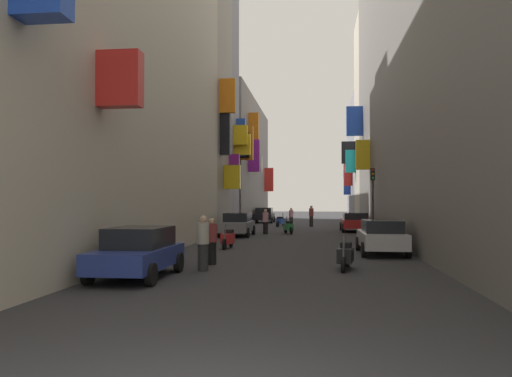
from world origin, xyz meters
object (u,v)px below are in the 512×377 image
object	(u,v)px
parked_car_grey	(237,224)
scooter_green	(288,227)
pedestrian_mid_street	(311,216)
scooter_blue	(281,221)
pedestrian_near_right	(212,241)
parked_car_blue	(138,251)
pedestrian_far_away	(203,243)
parked_car_red	(355,221)
parked_car_silver	(381,236)
scooter_red	(228,238)
scooter_black	(346,255)
pedestrian_near_left	(265,222)
parked_car_black	(264,215)
pedestrian_crossing	(291,217)
traffic_light_near_corner	(373,190)

from	to	relation	value
parked_car_grey	scooter_green	xyz separation A→B (m)	(3.03, 2.50, -0.29)
parked_car_grey	pedestrian_mid_street	bearing A→B (deg)	69.85
scooter_blue	pedestrian_near_right	bearing A→B (deg)	-91.24
parked_car_blue	pedestrian_far_away	size ratio (longest dim) A/B	2.30
parked_car_red	parked_car_grey	bearing A→B (deg)	-143.84
parked_car_silver	scooter_red	world-z (taller)	parked_car_silver
scooter_black	pedestrian_near_left	xyz separation A→B (m)	(-4.23, 16.92, 0.35)
parked_car_black	pedestrian_mid_street	size ratio (longest dim) A/B	2.37
scooter_blue	pedestrian_near_right	xyz separation A→B (m)	(-0.56, -25.79, 0.32)
pedestrian_crossing	parked_car_grey	bearing A→B (deg)	-101.84
parked_car_blue	scooter_blue	bearing A→B (deg)	86.01
pedestrian_mid_street	pedestrian_far_away	xyz separation A→B (m)	(-3.06, -27.85, -0.04)
scooter_green	pedestrian_near_right	size ratio (longest dim) A/B	1.16
parked_car_silver	scooter_red	distance (m)	6.89
parked_car_silver	pedestrian_crossing	distance (m)	23.37
scooter_black	scooter_blue	distance (m)	26.88
parked_car_black	parked_car_red	distance (m)	16.14
pedestrian_near_right	traffic_light_near_corner	world-z (taller)	traffic_light_near_corner
parked_car_blue	scooter_black	world-z (taller)	parked_car_blue
parked_car_silver	pedestrian_mid_street	xyz separation A→B (m)	(-3.09, 22.08, 0.15)
scooter_black	pedestrian_crossing	distance (m)	28.03
scooter_black	pedestrian_near_left	bearing A→B (deg)	104.05
pedestrian_crossing	pedestrian_far_away	distance (m)	28.67
scooter_red	pedestrian_crossing	distance (m)	21.24
scooter_black	pedestrian_mid_street	size ratio (longest dim) A/B	1.02
parked_car_blue	scooter_black	size ratio (longest dim) A/B	2.17
scooter_green	parked_car_red	bearing A→B (deg)	33.77
scooter_black	scooter_green	xyz separation A→B (m)	(-2.77, 17.48, 0.00)
parked_car_grey	scooter_blue	size ratio (longest dim) A/B	2.45
pedestrian_near_left	pedestrian_mid_street	bearing A→B (deg)	74.19
pedestrian_crossing	pedestrian_mid_street	world-z (taller)	pedestrian_mid_street
pedestrian_mid_street	parked_car_red	bearing A→B (deg)	-64.28
scooter_green	pedestrian_near_left	xyz separation A→B (m)	(-1.47, -0.57, 0.35)
scooter_red	scooter_green	distance (m)	11.00
parked_car_grey	scooter_green	size ratio (longest dim) A/B	2.32
parked_car_black	traffic_light_near_corner	xyz separation A→B (m)	(8.63, -19.11, 2.08)
pedestrian_crossing	scooter_black	bearing A→B (deg)	-83.66
parked_car_red	pedestrian_near_left	distance (m)	7.02
parked_car_silver	pedestrian_crossing	world-z (taller)	pedestrian_crossing
scooter_green	scooter_blue	size ratio (longest dim) A/B	1.06
pedestrian_crossing	pedestrian_near_left	bearing A→B (deg)	-95.94
parked_car_silver	pedestrian_near_left	size ratio (longest dim) A/B	2.59
parked_car_grey	scooter_green	world-z (taller)	parked_car_grey
parked_car_silver	pedestrian_mid_street	distance (m)	22.30
scooter_blue	pedestrian_near_left	size ratio (longest dim) A/B	1.06
parked_car_red	pedestrian_mid_street	bearing A→B (deg)	115.72
parked_car_red	pedestrian_crossing	bearing A→B (deg)	123.71
scooter_red	scooter_blue	distance (m)	19.92
pedestrian_near_right	parked_car_grey	bearing A→B (deg)	95.31
pedestrian_mid_street	scooter_red	bearing A→B (deg)	-99.96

